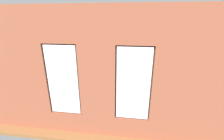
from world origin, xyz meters
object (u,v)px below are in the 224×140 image
at_px(potted_plant_mid_room_small, 126,75).
at_px(potted_plant_corner_far_left, 198,110).
at_px(candle_jar, 112,82).
at_px(table_plant_small, 116,83).
at_px(media_console, 55,76).
at_px(papasan_chair, 117,70).
at_px(potted_plant_near_tv, 56,77).
at_px(potted_plant_by_left_couch, 161,80).
at_px(couch_left, 178,97).
at_px(tv_flatscreen, 54,63).
at_px(potted_plant_corner_near_left, 168,67).
at_px(cup_ceramic, 119,85).
at_px(remote_silver, 106,85).
at_px(coffee_table, 116,86).
at_px(couch_by_window, 78,107).

relative_size(potted_plant_mid_room_small, potted_plant_corner_far_left, 0.60).
xyz_separation_m(candle_jar, table_plant_small, (-0.18, 0.09, 0.04)).
xyz_separation_m(media_console, papasan_chair, (-2.97, -0.98, 0.16)).
bearing_deg(potted_plant_near_tv, media_console, -59.79).
bearing_deg(potted_plant_by_left_couch, couch_left, 105.61).
bearing_deg(couch_left, papasan_chair, -136.66).
distance_m(tv_flatscreen, papasan_chair, 3.17).
xyz_separation_m(table_plant_small, potted_plant_mid_room_small, (-0.34, -1.21, -0.12)).
height_order(tv_flatscreen, potted_plant_corner_near_left, tv_flatscreen).
bearing_deg(potted_plant_corner_near_left, cup_ceramic, 42.92).
height_order(couch_left, potted_plant_by_left_couch, couch_left).
distance_m(couch_left, potted_plant_mid_room_small, 2.68).
height_order(cup_ceramic, table_plant_small, table_plant_small).
bearing_deg(papasan_chair, tv_flatscreen, 18.20).
xyz_separation_m(cup_ceramic, papasan_chair, (0.29, -1.87, -0.01)).
relative_size(couch_left, potted_plant_mid_room_small, 3.45).
height_order(candle_jar, media_console, media_console).
distance_m(table_plant_small, papasan_chair, 1.77).
bearing_deg(remote_silver, potted_plant_mid_room_small, 77.16).
bearing_deg(potted_plant_by_left_couch, potted_plant_corner_near_left, -113.98).
bearing_deg(coffee_table, cup_ceramic, 134.98).
bearing_deg(tv_flatscreen, coffee_table, 166.08).
bearing_deg(coffee_table, tv_flatscreen, -13.92).
bearing_deg(media_console, table_plant_small, 166.13).
bearing_deg(cup_ceramic, potted_plant_corner_far_left, 144.51).
height_order(coffee_table, remote_silver, remote_silver).
height_order(cup_ceramic, remote_silver, cup_ceramic).
relative_size(candle_jar, remote_silver, 0.64).
xyz_separation_m(potted_plant_mid_room_small, potted_plant_corner_far_left, (-2.15, 3.01, 0.25)).
relative_size(tv_flatscreen, potted_plant_corner_near_left, 1.00).
height_order(couch_by_window, potted_plant_corner_far_left, potted_plant_corner_far_left).
bearing_deg(candle_jar, tv_flatscreen, -13.08).
bearing_deg(potted_plant_corner_near_left, couch_left, 86.66).
distance_m(tv_flatscreen, potted_plant_near_tv, 1.14).
distance_m(coffee_table, media_console, 3.24).
bearing_deg(potted_plant_corner_far_left, table_plant_small, -35.97).
distance_m(cup_ceramic, table_plant_small, 0.16).
relative_size(couch_by_window, papasan_chair, 1.72).
distance_m(potted_plant_mid_room_small, potted_plant_near_tv, 3.25).
height_order(table_plant_small, potted_plant_corner_far_left, potted_plant_corner_far_left).
xyz_separation_m(remote_silver, potted_plant_corner_near_left, (-2.94, -2.22, 0.21)).
relative_size(potted_plant_by_left_couch, potted_plant_mid_room_small, 0.95).
distance_m(potted_plant_by_left_couch, potted_plant_near_tv, 4.66).
bearing_deg(couch_by_window, potted_plant_near_tv, -44.96).
relative_size(couch_left, potted_plant_near_tv, 2.07).
bearing_deg(couch_by_window, potted_plant_by_left_couch, -139.42).
bearing_deg(potted_plant_mid_room_small, cup_ceramic, 80.02).
bearing_deg(potted_plant_by_left_couch, potted_plant_near_tv, 12.74).
relative_size(couch_by_window, remote_silver, 11.84).
bearing_deg(potted_plant_corner_near_left, papasan_chair, 7.53).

